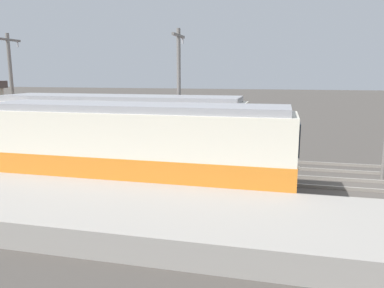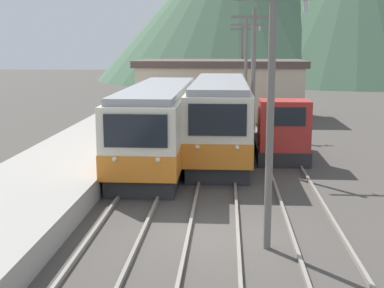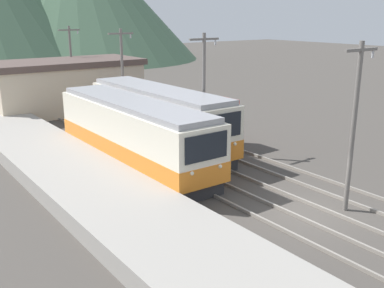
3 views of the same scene
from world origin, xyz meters
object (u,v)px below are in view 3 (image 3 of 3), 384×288
commuter_train_left (133,136)px  catenary_mast_far (122,73)px  catenary_mast_mid (204,90)px  catenary_mast_near (354,122)px  commuter_train_center (158,121)px  catenary_mast_distant (71,62)px  shunting_locomotive (200,124)px

commuter_train_left → catenary_mast_far: (4.31, 9.20, 2.14)m
commuter_train_left → catenary_mast_mid: catenary_mast_mid is taller
catenary_mast_near → catenary_mast_far: (0.00, 19.66, 0.00)m
commuter_train_center → catenary_mast_far: (1.51, 7.26, 2.08)m
catenary_mast_mid → catenary_mast_far: (0.00, 9.83, 0.00)m
catenary_mast_mid → catenary_mast_distant: bearing=90.0°
shunting_locomotive → commuter_train_left: bearing=-163.8°
shunting_locomotive → catenary_mast_near: bearing=-97.0°
commuter_train_left → catenary_mast_distant: catenary_mast_distant is taller
commuter_train_left → catenary_mast_near: bearing=-67.6°
commuter_train_left → catenary_mast_distant: (4.31, 19.03, 2.14)m
catenary_mast_near → commuter_train_center: bearing=96.9°
commuter_train_left → catenary_mast_mid: (4.31, -0.63, 2.14)m
catenary_mast_far → catenary_mast_distant: same height
commuter_train_center → catenary_mast_far: bearing=78.3°
commuter_train_center → catenary_mast_far: 7.70m
shunting_locomotive → commuter_train_center: bearing=175.2°
commuter_train_center → catenary_mast_near: (1.51, -12.40, 2.08)m
commuter_train_center → shunting_locomotive: 3.06m
catenary_mast_far → catenary_mast_near: bearing=-90.0°
catenary_mast_near → catenary_mast_mid: size_ratio=1.00×
catenary_mast_near → catenary_mast_mid: 9.83m
commuter_train_center → catenary_mast_distant: catenary_mast_distant is taller
commuter_train_left → shunting_locomotive: bearing=16.2°
shunting_locomotive → catenary_mast_far: bearing=101.2°
shunting_locomotive → catenary_mast_mid: bearing=-122.8°
catenary_mast_near → catenary_mast_distant: size_ratio=1.00×
commuter_train_left → commuter_train_center: commuter_train_center is taller
catenary_mast_mid → commuter_train_center: bearing=120.4°
commuter_train_center → shunting_locomotive: (3.00, -0.25, -0.55)m
commuter_train_left → catenary_mast_mid: 4.85m
catenary_mast_near → catenary_mast_far: bearing=90.0°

